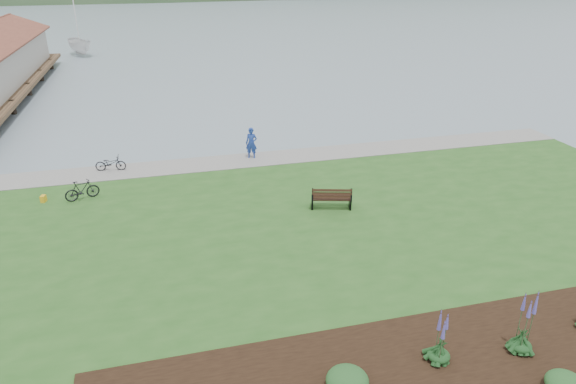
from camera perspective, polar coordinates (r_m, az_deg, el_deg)
The scene contains 14 objects.
ground at distance 22.35m, azimuth 3.21°, elevation -3.06°, with size 600.00×600.00×0.00m, color gray.
lawn at distance 20.59m, azimuth 4.91°, elevation -5.02°, with size 34.00×20.00×0.40m, color #25541D.
shoreline_path at distance 28.27m, azimuth -1.01°, elevation 3.88°, with size 34.00×2.20×0.03m, color gray.
garden_bed at distance 16.22m, azimuth 25.11°, elevation -15.63°, with size 24.00×4.40×0.04m, color black.
park_bench at distance 22.21m, azimuth 4.86°, elevation -0.64°, with size 1.83×1.13×1.06m.
person at distance 27.92m, azimuth -4.10°, elevation 5.71°, with size 0.73×0.50×2.01m, color navy.
bicycle_a at distance 27.85m, azimuth -19.12°, elevation 3.03°, with size 1.54×0.54×0.81m, color black.
bicycle_b at distance 24.85m, azimuth -21.92°, elevation 0.21°, with size 1.52×0.44×0.91m, color black.
sailboat at distance 68.60m, azimuth -21.94°, elevation 13.90°, with size 9.13×9.29×24.06m, color silver.
pannier at distance 25.41m, azimuth -25.54°, elevation -0.67°, with size 0.18×0.28×0.30m, color yellow.
echium_0 at distance 15.66m, azimuth 24.79°, elevation -13.50°, with size 0.62×0.62×2.04m.
echium_4 at distance 14.63m, azimuth 16.61°, elevation -15.50°, with size 0.62×0.62×1.80m.
shrub_0 at distance 13.64m, azimuth 6.61°, elevation -20.11°, with size 1.08×1.08×0.54m, color #1E4C21.
shrub_1 at distance 15.15m, azimuth 28.46°, elevation -18.28°, with size 0.97×0.97×0.49m, color #1E4C21.
Camera 1 is at (-6.23, -18.89, 10.19)m, focal length 32.00 mm.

